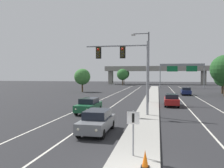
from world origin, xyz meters
TOP-DOWN VIEW (x-y plane):
  - median_island at (0.00, 18.00)m, footprint 2.40×110.00m
  - lane_stripe_oncoming_center at (-4.70, 25.00)m, footprint 0.14×100.00m
  - lane_stripe_receding_center at (4.70, 25.00)m, footprint 0.14×100.00m
  - edge_stripe_left at (-8.00, 25.00)m, footprint 0.14×100.00m
  - edge_stripe_right at (8.00, 25.00)m, footprint 0.14×100.00m
  - overhead_signal_mast at (-1.86, 14.01)m, footprint 6.29×0.44m
  - median_sign_post at (-0.09, 2.05)m, footprint 0.60×0.10m
  - street_lamp_median at (-0.50, 24.95)m, footprint 2.58×0.28m
  - car_oncoming_grey at (-3.13, 6.72)m, footprint 1.87×4.49m
  - car_oncoming_green at (-6.16, 14.81)m, footprint 1.92×4.51m
  - car_receding_red at (2.80, 22.20)m, footprint 1.87×4.49m
  - car_receding_navy at (6.57, 39.84)m, footprint 1.93×4.51m
  - traffic_cone_median_nose at (0.55, 0.71)m, footprint 0.36×0.36m
  - highway_sign_gantry at (8.20, 65.66)m, footprint 13.28×0.42m
  - overpass_bridge at (0.00, 91.57)m, footprint 42.40×6.40m
  - tree_far_left_b at (-13.55, 92.83)m, footprint 4.74×4.74m
  - tree_far_right_b at (14.60, 44.72)m, footprint 3.59×3.59m
  - tree_far_left_a at (-16.50, 44.10)m, footprint 3.80×3.80m
  - tree_far_left_c at (-12.46, 81.32)m, footprint 4.39×4.39m

SIDE VIEW (x-z plane):
  - lane_stripe_oncoming_center at x=-4.70m, z-range 0.00..0.01m
  - lane_stripe_receding_center at x=4.70m, z-range 0.00..0.01m
  - edge_stripe_left at x=-8.00m, z-range 0.00..0.01m
  - edge_stripe_right at x=8.00m, z-range 0.00..0.01m
  - median_island at x=0.00m, z-range 0.00..0.15m
  - traffic_cone_median_nose at x=0.55m, z-range 0.14..0.88m
  - car_oncoming_grey at x=-3.13m, z-range 0.03..1.61m
  - car_oncoming_green at x=-6.16m, z-range 0.03..1.61m
  - car_receding_red at x=2.80m, z-range 0.03..1.61m
  - car_receding_navy at x=6.57m, z-range 0.03..1.61m
  - median_sign_post at x=-0.09m, z-range 0.49..2.69m
  - tree_far_right_b at x=14.60m, z-range 0.79..5.98m
  - tree_far_left_a at x=-16.50m, z-range 0.84..6.34m
  - tree_far_left_c at x=-12.46m, z-range 0.97..7.32m
  - tree_far_left_b at x=-13.55m, z-range 1.05..7.91m
  - overhead_signal_mast at x=-1.86m, z-range 1.66..8.86m
  - overpass_bridge at x=0.00m, z-range 1.96..9.61m
  - street_lamp_median at x=-0.50m, z-range 0.79..10.79m
  - highway_sign_gantry at x=8.20m, z-range 2.41..9.91m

